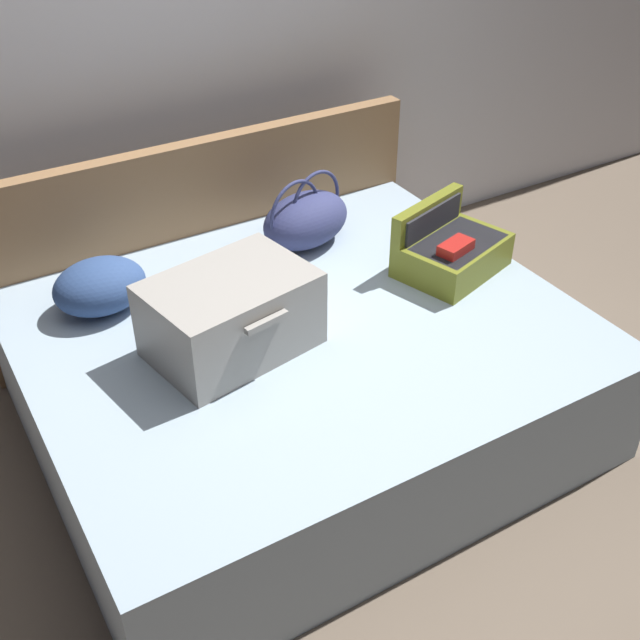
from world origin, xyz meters
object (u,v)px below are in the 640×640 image
object	(u,v)px
hard_case_medium	(451,250)
pillow_near_headboard	(100,286)
duffel_bag	(306,219)
bed	(304,375)
hard_case_large	(231,315)

from	to	relation	value
hard_case_medium	pillow_near_headboard	distance (m)	1.45
duffel_bag	bed	bearing A→B (deg)	-121.14
hard_case_large	hard_case_medium	distance (m)	1.04
duffel_bag	hard_case_medium	bearing A→B (deg)	-51.04
hard_case_large	pillow_near_headboard	xyz separation A→B (m)	(-0.33, 0.50, -0.05)
bed	hard_case_large	world-z (taller)	hard_case_large
hard_case_large	pillow_near_headboard	size ratio (longest dim) A/B	1.75
hard_case_large	pillow_near_headboard	distance (m)	0.60
hard_case_large	duffel_bag	size ratio (longest dim) A/B	1.28
hard_case_medium	pillow_near_headboard	size ratio (longest dim) A/B	1.42
pillow_near_headboard	hard_case_medium	bearing A→B (deg)	-19.17
hard_case_medium	duffel_bag	size ratio (longest dim) A/B	1.04
hard_case_large	duffel_bag	distance (m)	0.83
hard_case_medium	hard_case_large	bearing A→B (deg)	164.39
bed	pillow_near_headboard	xyz separation A→B (m)	(-0.63, 0.51, 0.35)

